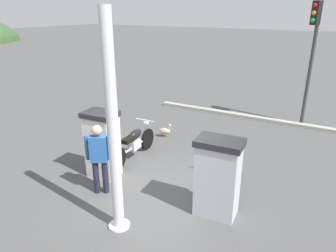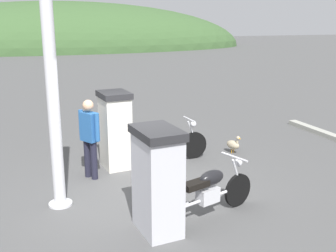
{
  "view_description": "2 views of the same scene",
  "coord_description": "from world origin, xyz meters",
  "px_view_note": "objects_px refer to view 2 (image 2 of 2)",
  "views": [
    {
      "loc": [
        -4.98,
        -3.32,
        3.83
      ],
      "look_at": [
        1.06,
        0.32,
        1.15
      ],
      "focal_mm": 33.0,
      "sensor_mm": 36.0,
      "label": 1
    },
    {
      "loc": [
        -1.76,
        -6.81,
        3.11
      ],
      "look_at": [
        0.67,
        0.16,
        1.17
      ],
      "focal_mm": 43.91,
      "sensor_mm": 36.0,
      "label": 2
    }
  ],
  "objects_px": {
    "fuel_pump_far": "(115,129)",
    "fuel_pump_near": "(158,180)",
    "attendant_person": "(89,134)",
    "canopy_support_pole": "(53,98)",
    "motorcycle_far_pump": "(166,142)",
    "motorcycle_near_pump": "(207,191)",
    "wandering_duck": "(233,144)"
  },
  "relations": [
    {
      "from": "fuel_pump_far",
      "to": "motorcycle_near_pump",
      "type": "relative_size",
      "value": 0.83
    },
    {
      "from": "fuel_pump_near",
      "to": "motorcycle_far_pump",
      "type": "height_order",
      "value": "fuel_pump_near"
    },
    {
      "from": "attendant_person",
      "to": "wandering_duck",
      "type": "bearing_deg",
      "value": 7.55
    },
    {
      "from": "attendant_person",
      "to": "fuel_pump_near",
      "type": "bearing_deg",
      "value": -76.05
    },
    {
      "from": "fuel_pump_far",
      "to": "wandering_duck",
      "type": "height_order",
      "value": "fuel_pump_far"
    },
    {
      "from": "fuel_pump_far",
      "to": "motorcycle_far_pump",
      "type": "relative_size",
      "value": 0.79
    },
    {
      "from": "fuel_pump_near",
      "to": "fuel_pump_far",
      "type": "relative_size",
      "value": 0.98
    },
    {
      "from": "motorcycle_near_pump",
      "to": "canopy_support_pole",
      "type": "height_order",
      "value": "canopy_support_pole"
    },
    {
      "from": "fuel_pump_far",
      "to": "motorcycle_near_pump",
      "type": "distance_m",
      "value": 2.95
    },
    {
      "from": "fuel_pump_near",
      "to": "motorcycle_near_pump",
      "type": "distance_m",
      "value": 0.94
    },
    {
      "from": "motorcycle_far_pump",
      "to": "canopy_support_pole",
      "type": "height_order",
      "value": "canopy_support_pole"
    },
    {
      "from": "fuel_pump_far",
      "to": "motorcycle_far_pump",
      "type": "distance_m",
      "value": 1.16
    },
    {
      "from": "attendant_person",
      "to": "canopy_support_pole",
      "type": "xyz_separation_m",
      "value": [
        -0.7,
        -1.08,
        0.96
      ]
    },
    {
      "from": "fuel_pump_near",
      "to": "attendant_person",
      "type": "bearing_deg",
      "value": 103.95
    },
    {
      "from": "motorcycle_far_pump",
      "to": "attendant_person",
      "type": "relative_size",
      "value": 1.3
    },
    {
      "from": "attendant_person",
      "to": "canopy_support_pole",
      "type": "bearing_deg",
      "value": -123.2
    },
    {
      "from": "canopy_support_pole",
      "to": "fuel_pump_far",
      "type": "bearing_deg",
      "value": 49.43
    },
    {
      "from": "fuel_pump_far",
      "to": "wandering_duck",
      "type": "distance_m",
      "value": 2.88
    },
    {
      "from": "motorcycle_near_pump",
      "to": "motorcycle_far_pump",
      "type": "distance_m",
      "value": 2.72
    },
    {
      "from": "motorcycle_far_pump",
      "to": "wandering_duck",
      "type": "bearing_deg",
      "value": 2.71
    },
    {
      "from": "motorcycle_near_pump",
      "to": "attendant_person",
      "type": "relative_size",
      "value": 1.24
    },
    {
      "from": "motorcycle_near_pump",
      "to": "attendant_person",
      "type": "distance_m",
      "value": 2.8
    },
    {
      "from": "fuel_pump_near",
      "to": "wandering_duck",
      "type": "distance_m",
      "value": 4.1
    },
    {
      "from": "fuel_pump_far",
      "to": "motorcycle_near_pump",
      "type": "height_order",
      "value": "fuel_pump_far"
    },
    {
      "from": "motorcycle_near_pump",
      "to": "wandering_duck",
      "type": "bearing_deg",
      "value": 55.0
    },
    {
      "from": "motorcycle_far_pump",
      "to": "attendant_person",
      "type": "bearing_deg",
      "value": -167.69
    },
    {
      "from": "fuel_pump_far",
      "to": "fuel_pump_near",
      "type": "bearing_deg",
      "value": -90.0
    },
    {
      "from": "fuel_pump_near",
      "to": "motorcycle_far_pump",
      "type": "bearing_deg",
      "value": 68.87
    },
    {
      "from": "motorcycle_far_pump",
      "to": "canopy_support_pole",
      "type": "xyz_separation_m",
      "value": [
        -2.41,
        -1.45,
        1.41
      ]
    },
    {
      "from": "fuel_pump_far",
      "to": "motorcycle_far_pump",
      "type": "bearing_deg",
      "value": -4.6
    },
    {
      "from": "fuel_pump_far",
      "to": "canopy_support_pole",
      "type": "distance_m",
      "value": 2.27
    },
    {
      "from": "fuel_pump_near",
      "to": "attendant_person",
      "type": "height_order",
      "value": "fuel_pump_near"
    }
  ]
}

